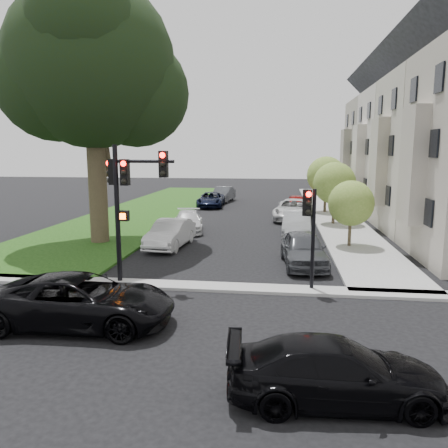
# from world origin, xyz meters

# --- Properties ---
(ground) EXTENTS (140.00, 140.00, 0.00)m
(ground) POSITION_xyz_m (0.00, 0.00, 0.00)
(ground) COLOR black
(ground) RESTS_ON ground
(grass_strip) EXTENTS (8.00, 44.00, 0.12)m
(grass_strip) POSITION_xyz_m (-9.00, 24.00, 0.06)
(grass_strip) COLOR #11390C
(grass_strip) RESTS_ON ground
(sidewalk_right) EXTENTS (3.50, 44.00, 0.12)m
(sidewalk_right) POSITION_xyz_m (6.75, 24.00, 0.06)
(sidewalk_right) COLOR gray
(sidewalk_right) RESTS_ON ground
(sidewalk_cross) EXTENTS (60.00, 1.00, 0.12)m
(sidewalk_cross) POSITION_xyz_m (0.00, 2.00, 0.06)
(sidewalk_cross) COLOR gray
(sidewalk_cross) RESTS_ON ground
(house_b) EXTENTS (7.70, 7.55, 15.97)m
(house_b) POSITION_xyz_m (12.45, 15.50, 6.93)
(house_b) COLOR gray
(house_b) RESTS_ON ground
(house_c) EXTENTS (7.70, 7.55, 15.97)m
(house_c) POSITION_xyz_m (12.45, 23.00, 6.93)
(house_c) COLOR beige
(house_c) RESTS_ON ground
(house_d) EXTENTS (7.70, 7.55, 15.97)m
(house_d) POSITION_xyz_m (12.45, 30.50, 6.93)
(house_d) COLOR gray
(house_d) RESTS_ON ground
(eucalyptus) EXTENTS (10.03, 9.10, 14.20)m
(eucalyptus) POSITION_xyz_m (-7.73, 9.37, 9.70)
(eucalyptus) COLOR #2E251C
(eucalyptus) RESTS_ON ground
(small_tree_a) EXTENTS (2.43, 2.43, 3.65)m
(small_tree_a) POSITION_xyz_m (6.20, 9.99, 2.43)
(small_tree_a) COLOR #2E251C
(small_tree_a) RESTS_ON ground
(small_tree_b) EXTENTS (2.96, 2.96, 4.44)m
(small_tree_b) POSITION_xyz_m (6.20, 17.46, 2.95)
(small_tree_b) COLOR #2E251C
(small_tree_b) RESTS_ON ground
(small_tree_c) EXTENTS (3.17, 3.17, 4.76)m
(small_tree_c) POSITION_xyz_m (6.20, 23.54, 3.17)
(small_tree_c) COLOR #2E251C
(small_tree_c) RESTS_ON ground
(traffic_signal_main) EXTENTS (2.65, 0.68, 5.42)m
(traffic_signal_main) POSITION_xyz_m (-3.37, 2.24, 3.74)
(traffic_signal_main) COLOR black
(traffic_signal_main) RESTS_ON ground
(traffic_signal_secondary) EXTENTS (0.52, 0.42, 3.83)m
(traffic_signal_secondary) POSITION_xyz_m (3.54, 2.19, 2.67)
(traffic_signal_secondary) COLOR black
(traffic_signal_secondary) RESTS_ON ground
(car_cross_near) EXTENTS (5.65, 2.77, 1.54)m
(car_cross_near) POSITION_xyz_m (-3.40, -2.03, 0.77)
(car_cross_near) COLOR black
(car_cross_near) RESTS_ON ground
(car_cross_far) EXTENTS (4.68, 2.20, 1.32)m
(car_cross_far) POSITION_xyz_m (3.66, -5.18, 0.66)
(car_cross_far) COLOR black
(car_cross_far) RESTS_ON ground
(car_parked_0) EXTENTS (2.25, 4.75, 1.57)m
(car_parked_0) POSITION_xyz_m (3.54, 5.86, 0.78)
(car_parked_0) COLOR #3F4247
(car_parked_0) RESTS_ON ground
(car_parked_1) EXTENTS (1.84, 4.78, 1.56)m
(car_parked_1) POSITION_xyz_m (3.47, 12.82, 0.78)
(car_parked_1) COLOR #999BA0
(car_parked_1) RESTS_ON ground
(car_parked_2) EXTENTS (3.28, 5.93, 1.57)m
(car_parked_2) POSITION_xyz_m (3.44, 19.47, 0.78)
(car_parked_2) COLOR silver
(car_parked_2) RESTS_ON ground
(car_parked_3) EXTENTS (1.80, 4.17, 1.40)m
(car_parked_3) POSITION_xyz_m (3.87, 24.54, 0.70)
(car_parked_3) COLOR maroon
(car_parked_3) RESTS_ON ground
(car_parked_5) EXTENTS (1.96, 4.67, 1.50)m
(car_parked_5) POSITION_xyz_m (-3.44, 8.85, 0.75)
(car_parked_5) COLOR silver
(car_parked_5) RESTS_ON ground
(car_parked_6) EXTENTS (2.65, 4.79, 1.31)m
(car_parked_6) POSITION_xyz_m (-3.48, 13.67, 0.66)
(car_parked_6) COLOR silver
(car_parked_6) RESTS_ON ground
(car_parked_8) EXTENTS (2.56, 5.09, 1.38)m
(car_parked_8) POSITION_xyz_m (-3.99, 26.27, 0.69)
(car_parked_8) COLOR black
(car_parked_8) RESTS_ON ground
(car_parked_9) EXTENTS (2.20, 4.84, 1.54)m
(car_parked_9) POSITION_xyz_m (-3.43, 30.82, 0.77)
(car_parked_9) COLOR #3F4247
(car_parked_9) RESTS_ON ground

